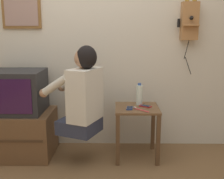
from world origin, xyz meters
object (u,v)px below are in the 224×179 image
television (17,91)px  cell_phone_spare (145,106)px  framed_picture (21,9)px  cell_phone_held (130,108)px  water_bottle (139,95)px  wall_phone_antique (189,21)px  toothbrush (140,110)px  person (82,94)px

television → cell_phone_spare: television is taller
television → framed_picture: size_ratio=1.31×
cell_phone_held → television: bearing=-178.6°
cell_phone_held → water_bottle: 0.22m
television → wall_phone_antique: 1.99m
water_bottle → toothbrush: water_bottle is taller
toothbrush → water_bottle: bearing=42.5°
television → toothbrush: (1.29, -0.16, -0.15)m
water_bottle → toothbrush: 0.24m
cell_phone_held → water_bottle: (0.11, 0.16, 0.10)m
person → television: size_ratio=1.57×
framed_picture → cell_phone_spare: (1.35, -0.32, -1.01)m
framed_picture → water_bottle: 1.59m
wall_phone_antique → cell_phone_spare: wall_phone_antique is taller
cell_phone_spare → toothbrush: bearing=-169.9°
cell_phone_spare → wall_phone_antique: bearing=-24.3°
wall_phone_antique → cell_phone_held: 1.15m
cell_phone_spare → toothbrush: toothbrush is taller
wall_phone_antique → water_bottle: wall_phone_antique is taller
person → water_bottle: 0.64m
television → cell_phone_spare: 1.36m
television → toothbrush: size_ratio=3.86×
wall_phone_antique → toothbrush: bearing=-143.2°
wall_phone_antique → water_bottle: bearing=-160.2°
person → framed_picture: bearing=78.2°
water_bottle → cell_phone_spare: bearing=-52.8°
cell_phone_spare → water_bottle: size_ratio=0.57×
person → television: bearing=97.2°
framed_picture → water_bottle: size_ratio=1.80×
wall_phone_antique → cell_phone_spare: (-0.48, -0.27, -0.88)m
person → television: person is taller
person → water_bottle: bearing=-42.0°
person → toothbrush: bearing=-61.6°
cell_phone_held → water_bottle: water_bottle is taller
television → framed_picture: framed_picture is taller
framed_picture → cell_phone_spare: bearing=-13.2°
cell_phone_held → water_bottle: size_ratio=0.55×
person → toothbrush: 0.60m
wall_phone_antique → cell_phone_held: bearing=-151.6°
cell_phone_spare → person: bearing=142.3°
water_bottle → person: bearing=-155.5°
cell_phone_held → cell_phone_spare: same height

